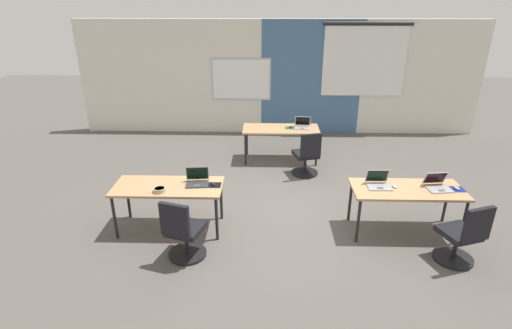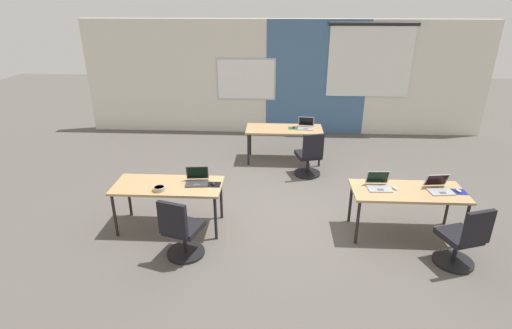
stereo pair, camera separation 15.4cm
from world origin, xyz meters
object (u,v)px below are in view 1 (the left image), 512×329
snack_bowl (160,189)px  laptop_near_right_inner (378,183)px  mouse_near_right_inner (395,186)px  laptop_near_left_inner (197,180)px  mouse_far_right (290,127)px  chair_far_right (307,157)px  chair_near_right_end (462,239)px  laptop_near_right_end (438,185)px  mouse_near_left_inner (213,184)px  mouse_near_right_end (457,188)px  desk_near_right (407,192)px  chair_near_left_inner (183,234)px  laptop_far_right (302,125)px  desk_far_center (281,131)px  desk_near_left (168,189)px

snack_bowl → laptop_near_right_inner: bearing=4.8°
mouse_near_right_inner → laptop_near_left_inner: (-2.89, 0.05, 0.03)m
mouse_far_right → laptop_near_right_inner: size_ratio=0.33×
chair_far_right → snack_bowl: 3.22m
mouse_far_right → chair_near_right_end: bearing=-60.2°
laptop_near_right_end → mouse_near_left_inner: size_ratio=3.25×
mouse_near_right_inner → mouse_near_left_inner: 2.65m
laptop_near_right_inner → snack_bowl: bearing=-176.9°
mouse_near_right_end → snack_bowl: bearing=-177.5°
mouse_near_left_inner → snack_bowl: 0.78m
desk_near_right → laptop_near_right_inner: laptop_near_right_inner is taller
laptop_near_right_end → chair_near_left_inner: laptop_near_right_end is taller
desk_near_right → snack_bowl: 3.58m
laptop_far_right → mouse_near_right_inner: (1.11, -2.81, -0.03)m
laptop_near_right_end → chair_near_right_end: (0.07, -0.78, -0.39)m
laptop_far_right → laptop_near_right_inner: (0.88, -2.78, 0.00)m
desk_far_center → chair_near_left_inner: size_ratio=1.74×
chair_near_right_end → laptop_near_right_inner: laptop_near_right_inner is taller
laptop_far_right → chair_near_right_end: 4.05m
laptop_near_left_inner → chair_far_right: bearing=41.0°
laptop_near_left_inner → mouse_far_right: bearing=55.1°
desk_far_center → chair_far_right: (0.49, -0.79, -0.28)m
chair_near_right_end → mouse_near_right_end: bearing=-122.8°
chair_far_right → chair_near_right_end: same height
chair_near_right_end → laptop_near_right_end: bearing=-103.3°
desk_far_center → laptop_near_left_inner: (-1.33, -2.72, 0.11)m
desk_far_center → mouse_near_right_inner: (1.57, -2.77, 0.08)m
mouse_near_right_end → laptop_near_right_inner: (-1.10, 0.08, 0.03)m
laptop_near_right_inner → mouse_near_left_inner: laptop_near_right_inner is taller
laptop_far_right → snack_bowl: laptop_far_right is taller
desk_near_right → desk_far_center: bearing=122.0°
desk_near_left → laptop_near_left_inner: bearing=10.9°
mouse_far_right → snack_bowl: size_ratio=0.63×
desk_far_center → mouse_far_right: bearing=5.9°
desk_far_center → laptop_near_left_inner: bearing=-116.0°
mouse_near_right_inner → mouse_near_left_inner: size_ratio=0.97×
desk_near_left → mouse_near_right_end: size_ratio=14.29×
laptop_near_left_inner → snack_bowl: size_ratio=2.01×
desk_near_right → chair_far_right: 2.39m
mouse_far_right → chair_far_right: chair_far_right is taller
laptop_far_right → mouse_near_right_end: bearing=-49.0°
laptop_near_right_inner → mouse_near_right_inner: laptop_near_right_inner is taller
chair_far_right → mouse_near_left_inner: 2.55m
chair_near_left_inner → desk_near_right: bearing=-149.4°
mouse_far_right → laptop_near_right_inner: laptop_near_right_inner is taller
mouse_near_left_inner → laptop_far_right: bearing=61.4°
chair_near_right_end → desk_near_left: bearing=-29.5°
laptop_near_right_inner → snack_bowl: laptop_near_right_inner is taller
mouse_near_right_end → laptop_near_left_inner: laptop_near_left_inner is taller
mouse_far_right → laptop_near_right_end: size_ratio=0.30×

